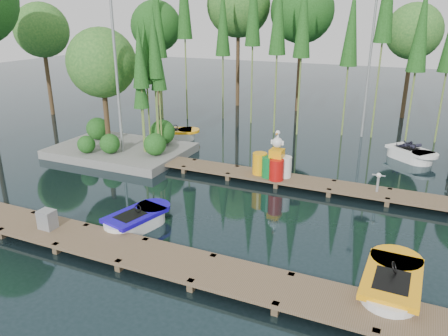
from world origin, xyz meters
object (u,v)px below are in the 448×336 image
at_px(island, 114,86).
at_px(utility_cabinet, 47,219).
at_px(boat_yellow_far, 174,134).
at_px(yellow_barrel, 260,163).
at_px(boat_blue, 137,221).
at_px(drum_cluster, 277,164).

xyz_separation_m(island, utility_cabinet, (3.26, -7.79, -2.60)).
bearing_deg(boat_yellow_far, yellow_barrel, -38.27).
xyz_separation_m(island, yellow_barrel, (7.46, -0.79, -2.45)).
height_order(boat_blue, drum_cluster, drum_cluster).
bearing_deg(island, yellow_barrel, -6.05).
relative_size(island, boat_yellow_far, 2.40).
distance_m(boat_blue, utility_cabinet, 2.63).
relative_size(utility_cabinet, drum_cluster, 0.30).
xyz_separation_m(utility_cabinet, yellow_barrel, (4.20, 7.00, 0.14)).
bearing_deg(island, utility_cabinet, -67.28).
height_order(boat_blue, boat_yellow_far, boat_yellow_far).
bearing_deg(boat_yellow_far, utility_cabinet, -86.13).
distance_m(yellow_barrel, drum_cluster, 0.77).
xyz_separation_m(boat_yellow_far, utility_cabinet, (2.02, -10.82, 0.32)).
bearing_deg(boat_blue, drum_cluster, 75.05).
xyz_separation_m(yellow_barrel, drum_cluster, (0.75, -0.15, 0.12)).
height_order(boat_yellow_far, utility_cabinet, boat_yellow_far).
xyz_separation_m(boat_yellow_far, drum_cluster, (6.96, -3.97, 0.58)).
bearing_deg(drum_cluster, boat_blue, -118.87).
bearing_deg(boat_yellow_far, drum_cluster, -36.39).
relative_size(boat_yellow_far, drum_cluster, 1.48).
relative_size(boat_yellow_far, utility_cabinet, 4.88).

